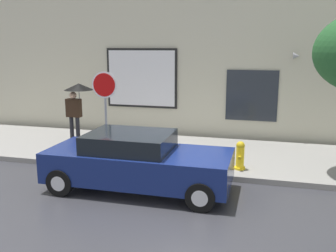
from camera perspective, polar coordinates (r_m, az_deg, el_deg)
ground_plane at (r=9.11m, az=0.66°, el=-9.92°), size 60.00×60.00×0.00m
sidewalk at (r=11.86m, az=4.25°, el=-4.30°), size 20.00×4.00×0.15m
building_facade at (r=13.84m, az=6.37°, el=12.31°), size 20.00×0.67×7.00m
parked_car at (r=9.02m, az=-4.71°, el=-5.46°), size 4.40×1.87×1.40m
fire_hydrant at (r=10.27m, az=10.96°, el=-4.46°), size 0.30×0.44×0.77m
pedestrian_with_umbrella at (r=13.06m, az=-13.73°, el=4.46°), size 0.99×0.99×2.04m
stop_sign at (r=10.81m, az=-9.61°, el=4.24°), size 0.76×0.10×2.58m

